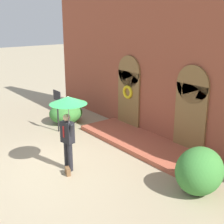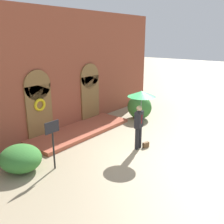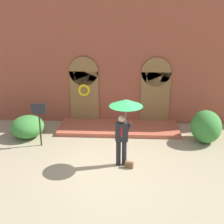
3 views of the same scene
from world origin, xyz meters
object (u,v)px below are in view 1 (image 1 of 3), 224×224
person_with_umbrella (68,111)px  shrub_left (66,113)px  shrub_right (199,171)px  sign_post (57,104)px  handbag (68,171)px

person_with_umbrella → shrub_left: 4.81m
shrub_left → shrub_right: size_ratio=1.09×
sign_post → shrub_right: (6.45, 0.70, -0.51)m
sign_post → person_with_umbrella: bearing=-22.6°
person_with_umbrella → shrub_right: bearing=32.8°
person_with_umbrella → shrub_left: (-4.04, 2.16, -1.47)m
sign_post → handbag: bearing=-24.4°
handbag → sign_post: sign_post is taller
handbag → shrub_right: size_ratio=0.20×
sign_post → shrub_left: (-0.78, 0.80, -0.72)m
person_with_umbrella → handbag: 1.82m
handbag → shrub_left: shrub_left is taller
shrub_left → handbag: bearing=-29.2°
person_with_umbrella → shrub_left: person_with_umbrella is taller
sign_post → shrub_right: sign_post is taller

